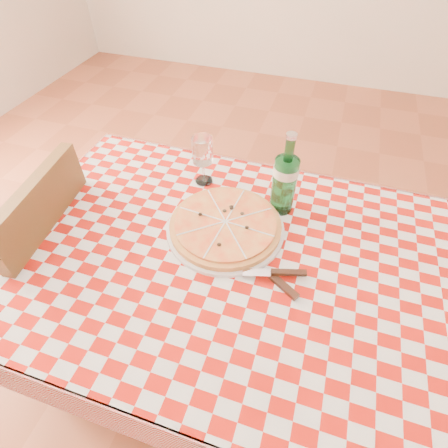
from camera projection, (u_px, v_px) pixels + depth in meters
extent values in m
plane|color=brown|center=(224.00, 364.00, 1.53)|extent=(6.00, 6.00, 0.00)
cube|color=brown|center=(224.00, 261.00, 1.00)|extent=(1.20, 0.80, 0.04)
cylinder|color=brown|center=(39.00, 367.00, 1.17)|extent=(0.06, 0.06, 0.71)
cylinder|color=brown|center=(136.00, 227.00, 1.61)|extent=(0.06, 0.06, 0.71)
cylinder|color=brown|center=(380.00, 288.00, 1.38)|extent=(0.06, 0.06, 0.71)
cube|color=#AD130A|center=(224.00, 256.00, 0.99)|extent=(1.30, 0.90, 0.01)
cylinder|color=brown|center=(423.00, 369.00, 1.32)|extent=(0.03, 0.03, 0.40)
cube|color=brown|center=(35.00, 274.00, 1.32)|extent=(0.46, 0.46, 0.04)
cylinder|color=brown|center=(112.00, 279.00, 1.59)|extent=(0.04, 0.04, 0.42)
cylinder|color=brown|center=(41.00, 267.00, 1.63)|extent=(0.04, 0.04, 0.42)
cylinder|color=brown|center=(74.00, 354.00, 1.35)|extent=(0.04, 0.04, 0.42)
cube|color=brown|center=(58.00, 238.00, 1.12)|extent=(0.09, 0.41, 0.45)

